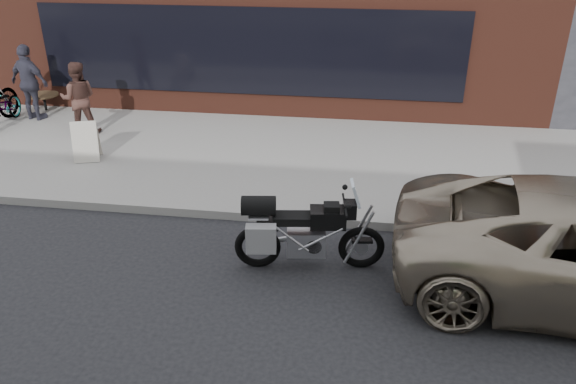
{
  "coord_description": "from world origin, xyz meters",
  "views": [
    {
      "loc": [
        0.81,
        -3.88,
        4.47
      ],
      "look_at": [
        -0.24,
        3.46,
        0.85
      ],
      "focal_mm": 35.0,
      "sensor_mm": 36.0,
      "label": 1
    }
  ],
  "objects": [
    {
      "name": "near_sidewalk",
      "position": [
        0.0,
        7.0,
        0.07
      ],
      "size": [
        44.0,
        6.0,
        0.15
      ],
      "primitive_type": "cube",
      "color": "gray",
      "rests_on": "ground"
    },
    {
      "name": "bicycle_front",
      "position": [
        -7.47,
        7.51,
        0.57
      ],
      "size": [
        0.71,
        1.65,
        0.84
      ],
      "primitive_type": "imported",
      "rotation": [
        0.0,
        0.0,
        0.1
      ],
      "color": "gray",
      "rests_on": "near_sidewalk"
    },
    {
      "name": "sandwich_sign",
      "position": [
        -4.61,
        5.82,
        0.54
      ],
      "size": [
        0.6,
        0.58,
        0.78
      ],
      "rotation": [
        0.0,
        0.0,
        0.31
      ],
      "color": "beige",
      "rests_on": "near_sidewalk"
    },
    {
      "name": "cafe_patron_right",
      "position": [
        -6.98,
        8.0,
        1.03
      ],
      "size": [
        1.11,
        0.68,
        1.76
      ],
      "primitive_type": "imported",
      "rotation": [
        0.0,
        0.0,
        2.89
      ],
      "color": "#383746",
      "rests_on": "near_sidewalk"
    },
    {
      "name": "cafe_patron_left",
      "position": [
        -5.4,
        7.24,
        0.95
      ],
      "size": [
        0.93,
        0.82,
        1.59
      ],
      "primitive_type": "imported",
      "rotation": [
        0.0,
        0.0,
        3.47
      ],
      "color": "#4D3029",
      "rests_on": "near_sidewalk"
    },
    {
      "name": "motorcycle",
      "position": [
        0.02,
        2.79,
        0.58
      ],
      "size": [
        2.1,
        0.85,
        1.33
      ],
      "rotation": [
        0.0,
        0.0,
        0.13
      ],
      "color": "black",
      "rests_on": "ground"
    },
    {
      "name": "cafe_table",
      "position": [
        -7.12,
        8.67,
        0.53
      ],
      "size": [
        0.72,
        0.72,
        0.41
      ],
      "color": "black",
      "rests_on": "near_sidewalk"
    }
  ]
}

